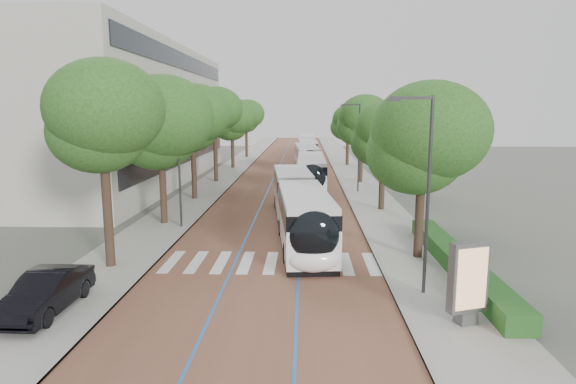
% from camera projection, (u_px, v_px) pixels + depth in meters
% --- Properties ---
extents(ground, '(160.00, 160.00, 0.00)m').
position_uv_depth(ground, '(265.00, 270.00, 23.07)').
color(ground, '#51544C').
rests_on(ground, ground).
extents(road, '(11.00, 140.00, 0.02)m').
position_uv_depth(road, '(290.00, 169.00, 62.47)').
color(road, brown).
rests_on(road, ground).
extents(sidewalk_left, '(4.00, 140.00, 0.12)m').
position_uv_depth(sidewalk_left, '(233.00, 168.00, 62.72)').
color(sidewalk_left, gray).
rests_on(sidewalk_left, ground).
extents(sidewalk_right, '(4.00, 140.00, 0.12)m').
position_uv_depth(sidewalk_right, '(348.00, 169.00, 62.20)').
color(sidewalk_right, gray).
rests_on(sidewalk_right, ground).
extents(kerb_left, '(0.20, 140.00, 0.14)m').
position_uv_depth(kerb_left, '(247.00, 168.00, 62.65)').
color(kerb_left, gray).
rests_on(kerb_left, ground).
extents(kerb_right, '(0.20, 140.00, 0.14)m').
position_uv_depth(kerb_right, '(333.00, 169.00, 62.27)').
color(kerb_right, gray).
rests_on(kerb_right, ground).
extents(zebra_crossing, '(10.55, 3.60, 0.01)m').
position_uv_depth(zebra_crossing, '(271.00, 263.00, 24.04)').
color(zebra_crossing, silver).
rests_on(zebra_crossing, ground).
extents(lane_line_left, '(0.12, 126.00, 0.01)m').
position_uv_depth(lane_line_left, '(278.00, 169.00, 62.52)').
color(lane_line_left, '#2259AA').
rests_on(lane_line_left, road).
extents(lane_line_right, '(0.12, 126.00, 0.01)m').
position_uv_depth(lane_line_right, '(303.00, 169.00, 62.41)').
color(lane_line_right, '#2259AA').
rests_on(lane_line_right, road).
extents(office_building, '(18.11, 40.00, 14.00)m').
position_uv_depth(office_building, '(101.00, 115.00, 50.14)').
color(office_building, '#ABA99F').
rests_on(office_building, ground).
extents(hedge, '(1.20, 14.00, 0.80)m').
position_uv_depth(hedge, '(457.00, 261.00, 22.67)').
color(hedge, '#1B4718').
rests_on(hedge, sidewalk_right).
extents(streetlight_near, '(1.82, 0.20, 8.00)m').
position_uv_depth(streetlight_near, '(424.00, 180.00, 19.07)').
color(streetlight_near, '#2F2F32').
rests_on(streetlight_near, sidewalk_right).
extents(streetlight_far, '(1.82, 0.20, 8.00)m').
position_uv_depth(streetlight_far, '(357.00, 140.00, 43.70)').
color(streetlight_far, '#2F2F32').
rests_on(streetlight_far, sidewalk_right).
extents(lamp_post_left, '(0.14, 0.14, 8.00)m').
position_uv_depth(lamp_post_left, '(179.00, 165.00, 30.46)').
color(lamp_post_left, '#2F2F32').
rests_on(lamp_post_left, sidewalk_left).
extents(trees_left, '(6.44, 60.34, 9.34)m').
position_uv_depth(trees_left, '(205.00, 121.00, 45.07)').
color(trees_left, black).
rests_on(trees_left, ground).
extents(trees_right, '(5.81, 47.34, 8.55)m').
position_uv_depth(trees_right, '(373.00, 130.00, 41.16)').
color(trees_right, black).
rests_on(trees_right, ground).
extents(lead_bus, '(4.21, 18.55, 3.20)m').
position_uv_depth(lead_bus, '(299.00, 207.00, 29.87)').
color(lead_bus, black).
rests_on(lead_bus, ground).
extents(bus_queued_0, '(2.59, 12.41, 3.20)m').
position_uv_depth(bus_queued_0, '(311.00, 174.00, 45.23)').
color(bus_queued_0, white).
rests_on(bus_queued_0, ground).
extents(bus_queued_1, '(3.29, 12.53, 3.20)m').
position_uv_depth(bus_queued_1, '(307.00, 159.00, 59.15)').
color(bus_queued_1, white).
rests_on(bus_queued_1, ground).
extents(bus_queued_2, '(3.01, 12.49, 3.20)m').
position_uv_depth(bus_queued_2, '(307.00, 150.00, 72.00)').
color(bus_queued_2, white).
rests_on(bus_queued_2, ground).
extents(bus_queued_3, '(2.99, 12.48, 3.20)m').
position_uv_depth(bus_queued_3, '(308.00, 144.00, 85.05)').
color(bus_queued_3, white).
rests_on(bus_queued_3, ground).
extents(ad_panel, '(1.47, 0.83, 2.96)m').
position_uv_depth(ad_panel, '(468.00, 281.00, 16.74)').
color(ad_panel, '#59595B').
rests_on(ad_panel, sidewalk_right).
extents(parked_car, '(1.70, 4.68, 1.53)m').
position_uv_depth(parked_car, '(47.00, 292.00, 17.85)').
color(parked_car, black).
rests_on(parked_car, sidewalk_left).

